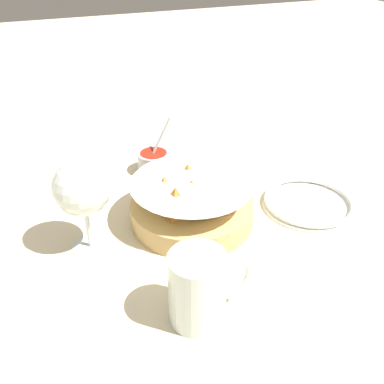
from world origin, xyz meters
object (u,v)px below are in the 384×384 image
Objects in this scene: food_basket at (191,203)px; side_plate at (310,204)px; sauce_cup at (154,161)px; beer_mug at (199,290)px; wine_glass at (82,189)px.

side_plate is (0.22, -0.05, -0.03)m from food_basket.
sauce_cup is 0.69× the size of side_plate.
beer_mug reaches higher than food_basket.
beer_mug is (-0.06, -0.40, 0.02)m from sauce_cup.
side_plate is at bearing 29.44° from beer_mug.
wine_glass is at bearing -130.58° from sauce_cup.
sauce_cup is 0.74× the size of wine_glass.
beer_mug is at bearing -150.56° from side_plate.
food_basket is 1.27× the size of side_plate.
sauce_cup is at bearing 134.13° from side_plate.
wine_glass reaches higher than food_basket.
wine_glass reaches higher than sauce_cup.
side_plate is (0.40, -0.04, -0.10)m from wine_glass.
food_basket is 1.83× the size of sauce_cup.
sauce_cup is 1.01× the size of beer_mug.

